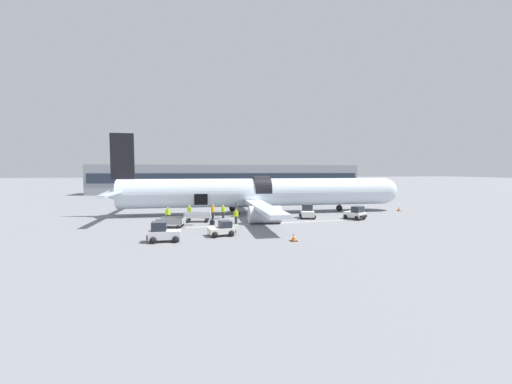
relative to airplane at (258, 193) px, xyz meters
name	(u,v)px	position (x,y,z in m)	size (l,w,h in m)	color
ground_plane	(264,217)	(0.10, -3.48, -2.84)	(500.00, 500.00, 0.00)	slate
apron_marking_line	(275,223)	(0.31, -8.66, -2.84)	(19.62, 2.15, 0.01)	silver
terminal_strip	(229,179)	(0.10, 42.03, 0.87)	(70.19, 8.81, 7.43)	gray
airplane	(258,193)	(0.00, 0.00, 0.00)	(41.67, 32.91, 10.68)	silver
baggage_tug_lead	(356,214)	(10.70, -7.49, -2.16)	(2.68, 2.81, 1.61)	white
baggage_tug_mid	(163,233)	(-11.04, -15.85, -2.15)	(2.74, 1.75, 1.68)	silver
baggage_tug_rear	(307,212)	(5.21, -5.57, -2.14)	(2.37, 2.76, 1.67)	silver
baggage_tug_spare	(222,229)	(-6.04, -14.27, -2.27)	(2.59, 2.22, 1.34)	silver
baggage_cart_loading	(198,217)	(-8.24, -5.97, -2.33)	(3.99, 1.95, 1.06)	silver
baggage_cart_queued	(172,223)	(-10.85, -9.17, -2.36)	(3.75, 2.43, 1.02)	#999BA0
ground_crew_loader_a	(189,212)	(-9.26, -3.55, -1.97)	(0.55, 0.52, 1.67)	#1E2338
ground_crew_loader_b	(168,214)	(-11.62, -5.59, -1.93)	(0.58, 0.54, 1.75)	#1E2338
ground_crew_driver	(236,216)	(-4.05, -8.14, -1.95)	(0.58, 0.50, 1.69)	#2D2D33
ground_crew_supervisor	(223,211)	(-5.13, -3.68, -1.99)	(0.54, 0.51, 1.63)	#2D2D33
ground_crew_helper	(213,211)	(-6.44, -4.23, -1.90)	(0.49, 0.63, 1.81)	#2D2D33
suitcase_on_tarmac_upright	(212,223)	(-6.68, -8.31, -2.61)	(0.53, 0.46, 0.58)	black
safety_cone_nose	(399,209)	(20.89, -1.32, -2.56)	(0.60, 0.60, 0.61)	black
safety_cone_engine_left	(294,237)	(-0.29, -17.60, -2.54)	(0.60, 0.60, 0.65)	black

